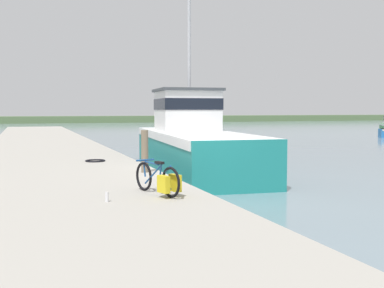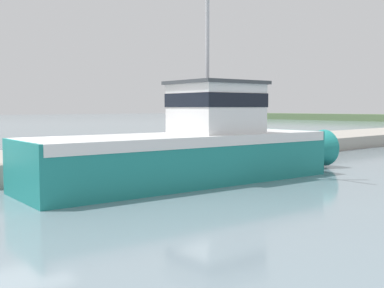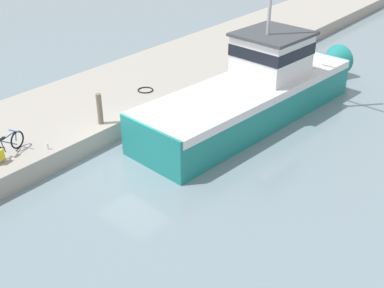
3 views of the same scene
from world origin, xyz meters
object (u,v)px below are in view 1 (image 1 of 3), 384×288
object	(u,v)px
mooring_post	(145,151)
water_bottle_on_curb	(173,180)
bicycle_touring	(161,180)
water_bottle_by_bike	(107,197)
fishing_boat_main	(191,141)

from	to	relation	value
mooring_post	water_bottle_on_curb	bearing A→B (deg)	-87.76
bicycle_touring	mooring_post	size ratio (longest dim) A/B	1.37
bicycle_touring	water_bottle_on_curb	world-z (taller)	bicycle_touring
water_bottle_on_curb	mooring_post	bearing A→B (deg)	92.24
water_bottle_by_bike	water_bottle_on_curb	bearing A→B (deg)	41.17
mooring_post	bicycle_touring	bearing A→B (deg)	-98.51
water_bottle_by_bike	water_bottle_on_curb	world-z (taller)	water_bottle_on_curb
bicycle_touring	water_bottle_by_bike	distance (m)	1.27
fishing_boat_main	mooring_post	size ratio (longest dim) A/B	10.74
fishing_boat_main	water_bottle_by_bike	world-z (taller)	fishing_boat_main
bicycle_touring	mooring_post	distance (m)	3.78
mooring_post	water_bottle_by_bike	distance (m)	4.48
fishing_boat_main	water_bottle_on_curb	world-z (taller)	fishing_boat_main
fishing_boat_main	mooring_post	world-z (taller)	fishing_boat_main
bicycle_touring	water_bottle_by_bike	bearing A→B (deg)	179.95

